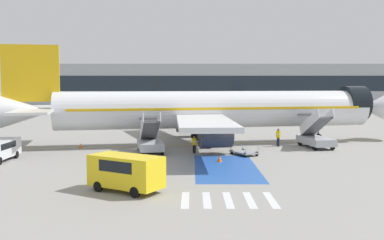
# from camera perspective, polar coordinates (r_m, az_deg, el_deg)

# --- Properties ---
(ground_plane) EXTENTS (600.00, 600.00, 0.00)m
(ground_plane) POSITION_cam_1_polar(r_m,az_deg,el_deg) (48.66, 3.87, -3.00)
(ground_plane) COLOR gray
(apron_leadline_yellow) EXTENTS (76.22, 14.66, 0.01)m
(apron_leadline_yellow) POSITION_cam_1_polar(r_m,az_deg,el_deg) (48.29, 3.28, -3.05)
(apron_leadline_yellow) COLOR gold
(apron_leadline_yellow) RESTS_ON ground_plane
(apron_stand_patch_blue) EXTENTS (4.81, 11.56, 0.01)m
(apron_stand_patch_blue) POSITION_cam_1_polar(r_m,az_deg,el_deg) (34.97, 4.49, -6.04)
(apron_stand_patch_blue) COLOR #2856A8
(apron_stand_patch_blue) RESTS_ON ground_plane
(apron_walkway_bar_0) EXTENTS (0.44, 3.60, 0.01)m
(apron_walkway_bar_0) POSITION_cam_1_polar(r_m,az_deg,el_deg) (25.45, -0.70, -10.11)
(apron_walkway_bar_0) COLOR silver
(apron_walkway_bar_0) RESTS_ON ground_plane
(apron_walkway_bar_1) EXTENTS (0.44, 3.60, 0.01)m
(apron_walkway_bar_1) POSITION_cam_1_polar(r_m,az_deg,el_deg) (25.46, 2.04, -10.10)
(apron_walkway_bar_1) COLOR silver
(apron_walkway_bar_1) RESTS_ON ground_plane
(apron_walkway_bar_2) EXTENTS (0.44, 3.60, 0.01)m
(apron_walkway_bar_2) POSITION_cam_1_polar(r_m,az_deg,el_deg) (25.53, 4.78, -10.08)
(apron_walkway_bar_2) COLOR silver
(apron_walkway_bar_2) RESTS_ON ground_plane
(apron_walkway_bar_3) EXTENTS (0.44, 3.60, 0.01)m
(apron_walkway_bar_3) POSITION_cam_1_polar(r_m,az_deg,el_deg) (25.65, 7.49, -10.03)
(apron_walkway_bar_3) COLOR silver
(apron_walkway_bar_3) RESTS_ON ground_plane
(apron_walkway_bar_4) EXTENTS (0.44, 3.60, 0.01)m
(apron_walkway_bar_4) POSITION_cam_1_polar(r_m,az_deg,el_deg) (25.83, 10.17, -9.96)
(apron_walkway_bar_4) COLOR silver
(apron_walkway_bar_4) RESTS_ON ground_plane
(airliner) EXTENTS (43.65, 31.30, 10.28)m
(airliner) POSITION_cam_1_polar(r_m,az_deg,el_deg) (47.80, 2.61, 1.29)
(airliner) COLOR silver
(airliner) RESTS_ON ground_plane
(boarding_stairs_forward) EXTENTS (3.06, 5.50, 4.10)m
(boarding_stairs_forward) POSITION_cam_1_polar(r_m,az_deg,el_deg) (47.11, 15.59, -2.19)
(boarding_stairs_forward) COLOR #ADB2BA
(boarding_stairs_forward) RESTS_ON ground_plane
(boarding_stairs_aft) EXTENTS (3.06, 5.50, 3.94)m
(boarding_stairs_aft) POSITION_cam_1_polar(r_m,az_deg,el_deg) (42.50, -5.18, -2.79)
(boarding_stairs_aft) COLOR #ADB2BA
(boarding_stairs_aft) RESTS_ON ground_plane
(fuel_tanker) EXTENTS (10.43, 3.17, 3.67)m
(fuel_tanker) POSITION_cam_1_polar(r_m,az_deg,el_deg) (66.37, -3.71, 0.68)
(fuel_tanker) COLOR #38383D
(fuel_tanker) RESTS_ON ground_plane
(service_van_0) EXTENTS (4.87, 4.01, 2.18)m
(service_van_0) POSITION_cam_1_polar(r_m,az_deg,el_deg) (27.38, -8.23, -6.31)
(service_van_0) COLOR yellow
(service_van_0) RESTS_ON ground_plane
(service_van_1) EXTENTS (1.92, 5.28, 1.75)m
(service_van_1) POSITION_cam_1_polar(r_m,az_deg,el_deg) (40.70, -23.23, -3.36)
(service_van_1) COLOR silver
(service_van_1) RESTS_ON ground_plane
(baggage_cart) EXTENTS (2.58, 3.00, 0.87)m
(baggage_cart) POSITION_cam_1_polar(r_m,az_deg,el_deg) (41.10, 6.79, -4.08)
(baggage_cart) COLOR gray
(baggage_cart) RESTS_ON ground_plane
(ground_crew_0) EXTENTS (0.49, 0.41, 1.60)m
(ground_crew_0) POSITION_cam_1_polar(r_m,az_deg,el_deg) (41.81, 0.45, -2.99)
(ground_crew_0) COLOR black
(ground_crew_0) RESTS_ON ground_plane
(ground_crew_1) EXTENTS (0.45, 0.48, 1.85)m
(ground_crew_1) POSITION_cam_1_polar(r_m,az_deg,el_deg) (47.07, 11.05, -2.01)
(ground_crew_1) COLOR #191E38
(ground_crew_1) RESTS_ON ground_plane
(traffic_cone_0) EXTENTS (0.43, 0.43, 0.48)m
(traffic_cone_0) POSITION_cam_1_polar(r_m,az_deg,el_deg) (40.67, -11.14, -4.26)
(traffic_cone_0) COLOR orange
(traffic_cone_0) RESTS_ON ground_plane
(traffic_cone_1) EXTENTS (0.43, 0.43, 0.48)m
(traffic_cone_1) POSITION_cam_1_polar(r_m,az_deg,el_deg) (46.60, -13.82, -3.17)
(traffic_cone_1) COLOR orange
(traffic_cone_1) RESTS_ON ground_plane
(traffic_cone_2) EXTENTS (0.45, 0.45, 0.50)m
(traffic_cone_2) POSITION_cam_1_polar(r_m,az_deg,el_deg) (37.49, 3.67, -4.91)
(traffic_cone_2) COLOR orange
(traffic_cone_2) RESTS_ON ground_plane
(terminal_building) EXTENTS (114.13, 12.10, 11.70)m
(terminal_building) POSITION_cam_1_polar(r_m,az_deg,el_deg) (127.37, 5.27, 4.39)
(terminal_building) COLOR #9EA3A8
(terminal_building) RESTS_ON ground_plane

